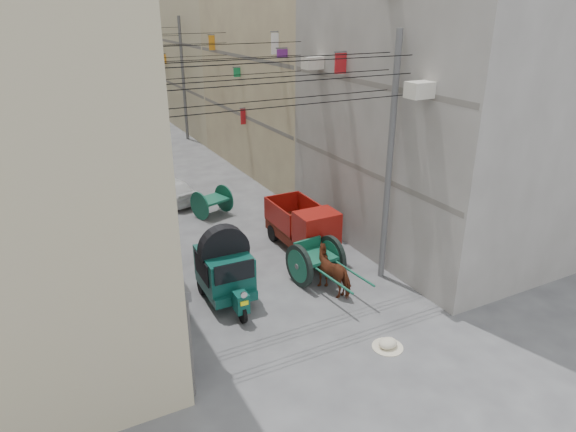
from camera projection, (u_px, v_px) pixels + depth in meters
ground at (415, 432)px, 11.15m from camera, size 140.00×140.00×0.00m
building_row_right at (213, 35)px, 40.10m from camera, size 8.00×62.00×14.00m
end_cap_building at (62, 24)px, 62.82m from camera, size 22.00×10.00×13.00m
shutters_left at (126, 231)px, 17.42m from camera, size 0.18×14.40×2.88m
signboards at (154, 109)px, 27.61m from camera, size 8.22×40.52×5.67m
ac_units at (366, 45)px, 16.17m from camera, size 0.70×6.55×3.35m
utility_poles at (178, 113)px, 23.57m from camera, size 7.40×22.20×8.00m
overhead_cables at (190, 55)px, 20.39m from camera, size 7.40×22.52×1.12m
auto_rickshaw at (225, 268)px, 15.76m from camera, size 1.60×2.74×1.91m
tonga_cart at (316, 260)px, 17.06m from camera, size 1.60×3.26×1.43m
mini_truck at (306, 230)px, 18.92m from camera, size 1.55×3.37×1.89m
second_cart at (212, 201)px, 22.43m from camera, size 1.73×1.62×1.25m
feed_sack at (388, 343)px, 13.87m from camera, size 0.53×0.42×0.26m
horse at (335, 271)px, 16.47m from camera, size 1.14×1.80×1.40m
distant_car_white at (169, 190)px, 24.07m from camera, size 2.30×3.72×1.18m
distant_car_grey at (137, 128)px, 36.26m from camera, size 1.42×3.68×1.20m
distant_car_green at (97, 109)px, 42.68m from camera, size 2.31×4.33×1.19m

